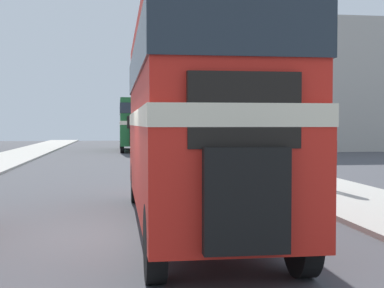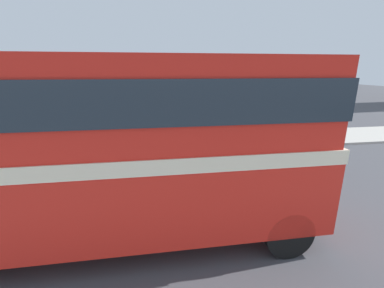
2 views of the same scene
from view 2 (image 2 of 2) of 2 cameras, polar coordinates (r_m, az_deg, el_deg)
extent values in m
plane|color=#47474C|center=(8.41, -19.63, -13.55)|extent=(120.00, 120.00, 0.00)
cube|color=#B7B2A8|center=(14.59, -15.08, -0.19)|extent=(3.50, 120.00, 0.12)
cube|color=red|center=(6.25, -16.92, -9.99)|extent=(2.42, 9.61, 1.66)
cube|color=beige|center=(5.89, -17.70, -1.37)|extent=(2.44, 9.66, 0.30)
cube|color=red|center=(5.68, -18.61, 8.85)|extent=(2.37, 9.42, 1.81)
cube|color=#232D38|center=(5.67, -18.70, 9.76)|extent=(2.44, 9.51, 0.82)
cylinder|color=black|center=(8.02, 13.17, -10.01)|extent=(0.28, 1.11, 1.11)
cylinder|color=black|center=(6.37, 20.64, -18.16)|extent=(0.28, 1.11, 1.11)
cube|color=red|center=(11.83, -17.74, -1.20)|extent=(1.72, 4.50, 0.74)
cube|color=#232D38|center=(11.64, -17.12, 1.64)|extent=(1.51, 2.34, 0.45)
cylinder|color=black|center=(13.04, -24.99, -1.94)|extent=(0.20, 0.64, 0.64)
cylinder|color=black|center=(11.66, -26.93, -4.23)|extent=(0.20, 0.64, 0.64)
cylinder|color=black|center=(12.50, -8.93, -1.31)|extent=(0.20, 0.64, 0.64)
cylinder|color=black|center=(11.06, -8.88, -3.65)|extent=(0.20, 0.64, 0.64)
camera|label=1|loc=(14.30, -67.61, -1.21)|focal=50.00mm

